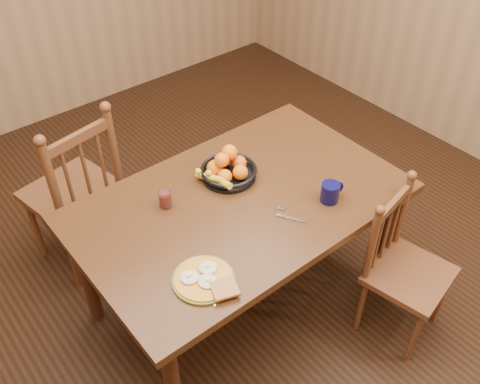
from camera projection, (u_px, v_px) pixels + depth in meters
room at (240, 92)px, 2.21m from camera, size 4.52×5.02×2.72m
dining_table at (240, 213)px, 2.66m from camera, size 1.60×1.00×0.75m
chair_far at (76, 193)px, 3.02m from camera, size 0.55×0.53×1.04m
chair_near at (404, 269)px, 2.70m from camera, size 0.46×0.44×0.86m
breakfast_plate at (205, 279)px, 2.21m from camera, size 0.26×0.30×0.04m
fork at (287, 215)px, 2.52m from camera, size 0.08×0.18×0.00m
spoon at (201, 289)px, 2.18m from camera, size 0.05×0.16×0.01m
coffee_mug at (331, 192)px, 2.57m from camera, size 0.13×0.09×0.10m
juice_glass at (165, 199)px, 2.54m from camera, size 0.06×0.06×0.09m
fruit_bowl at (227, 169)px, 2.70m from camera, size 0.32×0.29×0.17m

